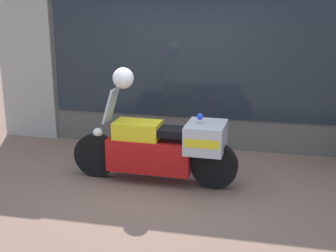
{
  "coord_description": "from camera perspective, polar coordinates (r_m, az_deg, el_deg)",
  "views": [
    {
      "loc": [
        1.42,
        -5.8,
        2.59
      ],
      "look_at": [
        -0.06,
        0.68,
        0.68
      ],
      "focal_mm": 50.0,
      "sensor_mm": 36.0,
      "label": 1
    }
  ],
  "objects": [
    {
      "name": "shop_building",
      "position": [
        8.08,
        -0.73,
        9.04
      ],
      "size": [
        6.84,
        0.55,
        3.21
      ],
      "color": "#56514C",
      "rests_on": "ground"
    },
    {
      "name": "white_helmet",
      "position": [
        6.42,
        -5.48,
        5.84
      ],
      "size": [
        0.29,
        0.29,
        0.29
      ],
      "primitive_type": "sphere",
      "color": "white",
      "rests_on": "paramedic_motorcycle"
    },
    {
      "name": "paramedic_motorcycle",
      "position": [
        6.48,
        -0.54,
        -2.59
      ],
      "size": [
        2.37,
        0.64,
        1.32
      ],
      "rotation": [
        0.0,
        0.0,
        3.11
      ],
      "color": "black",
      "rests_on": "ground"
    },
    {
      "name": "window_display",
      "position": [
        8.18,
        5.43,
        0.69
      ],
      "size": [
        5.38,
        0.3,
        1.81
      ],
      "color": "slate",
      "rests_on": "ground"
    },
    {
      "name": "ground_plane",
      "position": [
        6.51,
        -0.84,
        -7.45
      ],
      "size": [
        60.0,
        60.0,
        0.0
      ],
      "primitive_type": "plane",
      "color": "#7A5B4C"
    }
  ]
}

